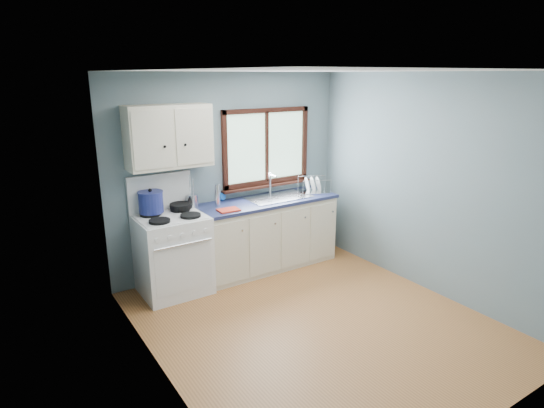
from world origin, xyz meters
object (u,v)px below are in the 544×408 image
skillet (181,206)px  thermos (217,195)px  utensil_crock (193,201)px  dish_rack (314,188)px  sink (278,202)px  base_cabinets (267,237)px  gas_range (173,252)px  stockpot (151,202)px

skillet → thermos: 0.46m
utensil_crock → dish_rack: (1.68, -0.20, -0.03)m
sink → thermos: 0.87m
base_cabinets → thermos: (-0.66, 0.07, 0.65)m
skillet → utensil_crock: utensil_crock is taller
skillet → thermos: (0.45, -0.05, 0.07)m
sink → gas_range: bearing=-179.3°
base_cabinets → utensil_crock: (-0.94, 0.17, 0.59)m
gas_range → stockpot: (-0.16, 0.15, 0.59)m
gas_range → skillet: bearing=36.0°
base_cabinets → thermos: thermos is taller
skillet → stockpot: stockpot is taller
dish_rack → base_cabinets: bearing=-159.0°
base_cabinets → skillet: skillet is taller
sink → skillet: size_ratio=2.04×
base_cabinets → stockpot: stockpot is taller
utensil_crock → dish_rack: utensil_crock is taller
gas_range → base_cabinets: (1.31, 0.02, -0.08)m
thermos → dish_rack: size_ratio=0.56×
base_cabinets → sink: size_ratio=2.20×
stockpot → utensil_crock: size_ratio=0.92×
sink → dish_rack: bearing=-2.6°
sink → utensil_crock: bearing=171.2°
base_cabinets → utensil_crock: 1.13m
gas_range → sink: 1.53m
utensil_crock → stockpot: bearing=-175.6°
utensil_crock → base_cabinets: bearing=-10.5°
thermos → dish_rack: (1.40, -0.10, -0.08)m
base_cabinets → stockpot: 1.62m
gas_range → sink: (1.49, 0.02, 0.37)m
thermos → stockpot: bearing=175.7°
sink → thermos: bearing=175.0°
stockpot → thermos: bearing=-4.3°
gas_range → utensil_crock: (0.36, 0.19, 0.51)m
gas_range → dish_rack: gas_range is taller
skillet → sink: bearing=-22.4°
sink → skillet: bearing=174.7°
base_cabinets → sink: (0.18, -0.00, 0.45)m
sink → stockpot: (-1.65, 0.13, 0.23)m
stockpot → utensil_crock: utensil_crock is taller
gas_range → thermos: gas_range is taller
sink → stockpot: bearing=175.3°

